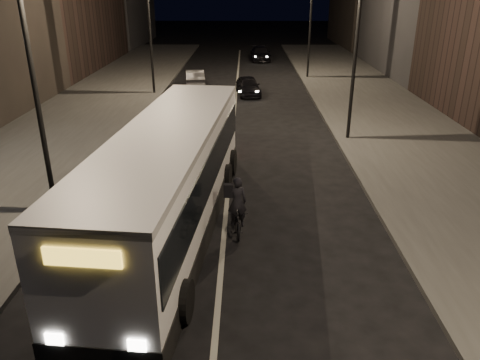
{
  "coord_description": "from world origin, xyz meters",
  "views": [
    {
      "loc": [
        0.63,
        -9.72,
        7.06
      ],
      "look_at": [
        0.48,
        3.45,
        1.5
      ],
      "focal_mm": 35.0,
      "sensor_mm": 36.0,
      "label": 1
    }
  ],
  "objects_px": {
    "streetlight_right_mid": "(352,25)",
    "streetlight_right_far": "(308,7)",
    "city_bus": "(170,175)",
    "streetlight_left_far": "(153,12)",
    "cyclist_on_bicycle": "(237,214)",
    "streetlight_left_near": "(37,47)",
    "car_near": "(248,86)",
    "car_far": "(260,54)",
    "car_mid": "(195,78)"
  },
  "relations": [
    {
      "from": "streetlight_left_far",
      "to": "cyclist_on_bicycle",
      "type": "relative_size",
      "value": 4.26
    },
    {
      "from": "streetlight_right_far",
      "to": "car_mid",
      "type": "xyz_separation_m",
      "value": [
        -8.4,
        -3.23,
        -4.74
      ]
    },
    {
      "from": "streetlight_right_mid",
      "to": "car_near",
      "type": "xyz_separation_m",
      "value": [
        -4.5,
        10.05,
        -4.75
      ]
    },
    {
      "from": "streetlight_left_far",
      "to": "cyclist_on_bicycle",
      "type": "distance_m",
      "value": 20.55
    },
    {
      "from": "streetlight_right_far",
      "to": "streetlight_left_far",
      "type": "relative_size",
      "value": 1.0
    },
    {
      "from": "city_bus",
      "to": "cyclist_on_bicycle",
      "type": "relative_size",
      "value": 6.42
    },
    {
      "from": "streetlight_right_far",
      "to": "cyclist_on_bicycle",
      "type": "relative_size",
      "value": 4.26
    },
    {
      "from": "streetlight_right_mid",
      "to": "streetlight_left_near",
      "type": "xyz_separation_m",
      "value": [
        -10.66,
        -8.0,
        0.0
      ]
    },
    {
      "from": "streetlight_left_near",
      "to": "city_bus",
      "type": "distance_m",
      "value": 5.25
    },
    {
      "from": "city_bus",
      "to": "cyclist_on_bicycle",
      "type": "bearing_deg",
      "value": -3.09
    },
    {
      "from": "streetlight_right_mid",
      "to": "car_mid",
      "type": "distance_m",
      "value": 16.0
    },
    {
      "from": "streetlight_right_mid",
      "to": "streetlight_right_far",
      "type": "bearing_deg",
      "value": 90.0
    },
    {
      "from": "streetlight_right_far",
      "to": "car_far",
      "type": "bearing_deg",
      "value": 108.69
    },
    {
      "from": "streetlight_right_mid",
      "to": "car_near",
      "type": "distance_m",
      "value": 12.0
    },
    {
      "from": "car_near",
      "to": "car_mid",
      "type": "height_order",
      "value": "car_mid"
    },
    {
      "from": "city_bus",
      "to": "cyclist_on_bicycle",
      "type": "distance_m",
      "value": 2.32
    },
    {
      "from": "cyclist_on_bicycle",
      "to": "streetlight_right_far",
      "type": "bearing_deg",
      "value": 73.39
    },
    {
      "from": "car_near",
      "to": "streetlight_right_far",
      "type": "bearing_deg",
      "value": 45.28
    },
    {
      "from": "streetlight_right_far",
      "to": "car_mid",
      "type": "relative_size",
      "value": 2.14
    },
    {
      "from": "cyclist_on_bicycle",
      "to": "car_far",
      "type": "relative_size",
      "value": 0.43
    },
    {
      "from": "streetlight_right_mid",
      "to": "cyclist_on_bicycle",
      "type": "height_order",
      "value": "streetlight_right_mid"
    },
    {
      "from": "streetlight_right_mid",
      "to": "car_mid",
      "type": "relative_size",
      "value": 2.14
    },
    {
      "from": "streetlight_right_far",
      "to": "cyclist_on_bicycle",
      "type": "xyz_separation_m",
      "value": [
        -4.93,
        -25.16,
        -4.73
      ]
    },
    {
      "from": "cyclist_on_bicycle",
      "to": "car_far",
      "type": "bearing_deg",
      "value": 81.64
    },
    {
      "from": "streetlight_left_far",
      "to": "city_bus",
      "type": "relative_size",
      "value": 0.66
    },
    {
      "from": "car_near",
      "to": "car_far",
      "type": "distance_m",
      "value": 15.5
    },
    {
      "from": "streetlight_right_mid",
      "to": "car_far",
      "type": "xyz_separation_m",
      "value": [
        -3.21,
        25.5,
        -4.71
      ]
    },
    {
      "from": "streetlight_left_far",
      "to": "city_bus",
      "type": "height_order",
      "value": "streetlight_left_far"
    },
    {
      "from": "streetlight_right_far",
      "to": "car_far",
      "type": "height_order",
      "value": "streetlight_right_far"
    },
    {
      "from": "car_near",
      "to": "car_far",
      "type": "relative_size",
      "value": 0.8
    },
    {
      "from": "car_mid",
      "to": "streetlight_right_far",
      "type": "bearing_deg",
      "value": -166.51
    },
    {
      "from": "streetlight_right_far",
      "to": "city_bus",
      "type": "bearing_deg",
      "value": -105.58
    },
    {
      "from": "streetlight_right_far",
      "to": "city_bus",
      "type": "height_order",
      "value": "streetlight_right_far"
    },
    {
      "from": "cyclist_on_bicycle",
      "to": "car_near",
      "type": "bearing_deg",
      "value": 83.21
    },
    {
      "from": "streetlight_left_far",
      "to": "streetlight_left_near",
      "type": "bearing_deg",
      "value": -90.0
    },
    {
      "from": "streetlight_right_mid",
      "to": "streetlight_right_far",
      "type": "height_order",
      "value": "same"
    },
    {
      "from": "car_far",
      "to": "city_bus",
      "type": "bearing_deg",
      "value": -99.23
    },
    {
      "from": "streetlight_left_far",
      "to": "car_near",
      "type": "distance_m",
      "value": 7.78
    },
    {
      "from": "streetlight_left_near",
      "to": "streetlight_left_far",
      "type": "height_order",
      "value": "same"
    },
    {
      "from": "cyclist_on_bicycle",
      "to": "car_mid",
      "type": "distance_m",
      "value": 22.2
    },
    {
      "from": "streetlight_left_far",
      "to": "car_near",
      "type": "height_order",
      "value": "streetlight_left_far"
    },
    {
      "from": "car_far",
      "to": "streetlight_left_far",
      "type": "bearing_deg",
      "value": -118.72
    },
    {
      "from": "car_near",
      "to": "car_far",
      "type": "bearing_deg",
      "value": 77.65
    },
    {
      "from": "cyclist_on_bicycle",
      "to": "streetlight_left_near",
      "type": "bearing_deg",
      "value": 163.05
    },
    {
      "from": "cyclist_on_bicycle",
      "to": "car_far",
      "type": "distance_m",
      "value": 34.7
    },
    {
      "from": "streetlight_right_mid",
      "to": "car_mid",
      "type": "xyz_separation_m",
      "value": [
        -8.4,
        12.77,
        -4.74
      ]
    },
    {
      "from": "streetlight_right_mid",
      "to": "streetlight_left_far",
      "type": "height_order",
      "value": "same"
    },
    {
      "from": "streetlight_left_near",
      "to": "car_far",
      "type": "bearing_deg",
      "value": 77.46
    },
    {
      "from": "streetlight_left_near",
      "to": "car_mid",
      "type": "relative_size",
      "value": 2.14
    },
    {
      "from": "streetlight_right_far",
      "to": "streetlight_left_far",
      "type": "height_order",
      "value": "same"
    }
  ]
}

